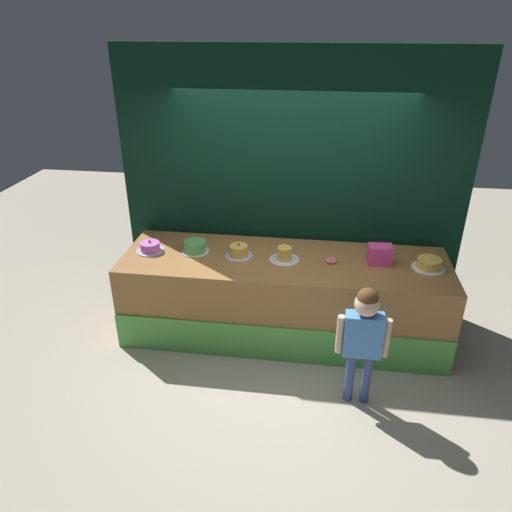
% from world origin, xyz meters
% --- Properties ---
extents(ground_plane, '(12.00, 12.00, 0.00)m').
position_xyz_m(ground_plane, '(0.00, 0.00, 0.00)').
color(ground_plane, '#BCB29E').
extents(stage_platform, '(3.40, 1.06, 0.90)m').
position_xyz_m(stage_platform, '(0.00, 0.51, 0.45)').
color(stage_platform, '#9E6B38').
rests_on(stage_platform, ground_plane).
extents(curtain_backdrop, '(3.78, 0.08, 2.94)m').
position_xyz_m(curtain_backdrop, '(0.00, 1.14, 1.47)').
color(curtain_backdrop, black).
rests_on(curtain_backdrop, ground_plane).
extents(child_figure, '(0.46, 0.21, 1.18)m').
position_xyz_m(child_figure, '(0.77, -0.46, 0.76)').
color(child_figure, '#3F4C8C').
rests_on(child_figure, ground_plane).
extents(pink_box, '(0.25, 0.18, 0.20)m').
position_xyz_m(pink_box, '(0.96, 0.56, 1.00)').
color(pink_box, '#F8479C').
rests_on(pink_box, stage_platform).
extents(donut, '(0.11, 0.11, 0.04)m').
position_xyz_m(donut, '(0.48, 0.52, 0.92)').
color(donut, pink).
rests_on(donut, stage_platform).
extents(cake_far_left, '(0.30, 0.30, 0.13)m').
position_xyz_m(cake_far_left, '(-1.45, 0.51, 0.95)').
color(cake_far_left, silver).
rests_on(cake_far_left, stage_platform).
extents(cake_left, '(0.30, 0.30, 0.12)m').
position_xyz_m(cake_left, '(-0.96, 0.56, 0.96)').
color(cake_left, silver).
rests_on(cake_left, stage_platform).
extents(cake_center, '(0.30, 0.30, 0.15)m').
position_xyz_m(cake_center, '(-0.48, 0.52, 0.96)').
color(cake_center, silver).
rests_on(cake_center, stage_platform).
extents(cake_right, '(0.31, 0.31, 0.18)m').
position_xyz_m(cake_right, '(-0.00, 0.50, 0.96)').
color(cake_right, silver).
rests_on(cake_right, stage_platform).
extents(cake_far_right, '(0.33, 0.33, 0.15)m').
position_xyz_m(cake_far_right, '(1.45, 0.52, 0.95)').
color(cake_far_right, white).
rests_on(cake_far_right, stage_platform).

